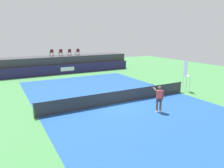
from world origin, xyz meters
The scene contains 14 objects.
ground_plane centered at (0.00, 3.00, 0.00)m, with size 48.00×48.00×0.00m, color #3D7A42.
court_inner centered at (0.00, 0.00, 0.00)m, with size 12.00×22.00×0.00m, color #1C478C.
sponsor_wall centered at (0.00, 13.50, 0.60)m, with size 18.00×0.22×1.20m.
spectator_platform centered at (0.00, 15.30, 1.10)m, with size 18.00×2.80×2.20m, color #38383D.
spectator_chair_far_left centered at (-1.33, 15.52, 2.69)m, with size 0.45×0.45×0.89m.
spectator_chair_left centered at (-0.21, 15.21, 2.69)m, with size 0.45×0.45×0.89m.
spectator_chair_center centered at (0.90, 14.95, 2.69)m, with size 0.48×0.48×0.89m.
spectator_chair_right centered at (2.07, 14.93, 2.69)m, with size 0.47×0.47×0.89m.
umpire_chair centered at (6.81, 0.02, 1.59)m, with size 0.51×0.51×2.76m.
tennis_net centered at (0.00, 0.00, 0.47)m, with size 12.40×0.02×0.95m, color #2D2D2D.
net_post_near centered at (-6.20, 0.00, 0.50)m, with size 0.10×0.10×1.00m, color #4C4C51.
net_post_far centered at (6.20, 0.00, 0.50)m, with size 0.10×0.10×1.00m, color #4C4C51.
tennis_player centered at (1.26, -2.84, 0.96)m, with size 0.60×1.26×1.77m.
tennis_ball centered at (-0.83, 1.80, 0.04)m, with size 0.07×0.07×0.07m, color #D8EA33.
Camera 1 is at (-7.91, -13.12, 5.09)m, focal length 34.10 mm.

